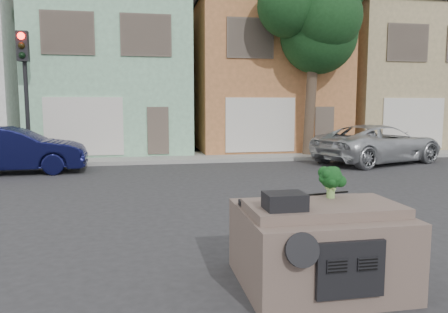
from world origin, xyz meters
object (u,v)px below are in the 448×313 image
object	(u,v)px
navy_sedan	(14,173)
broccoli	(331,182)
silver_pickup	(378,163)
traffic_signal	(26,99)

from	to	relation	value
navy_sedan	broccoli	xyz separation A→B (m)	(6.82, -10.54, 1.34)
silver_pickup	broccoli	xyz separation A→B (m)	(-6.92, -10.68, 1.34)
silver_pickup	traffic_signal	xyz separation A→B (m)	(-13.65, 1.67, 2.55)
broccoli	navy_sedan	bearing A→B (deg)	122.88
navy_sedan	silver_pickup	world-z (taller)	navy_sedan
traffic_signal	broccoli	bearing A→B (deg)	-61.40
silver_pickup	broccoli	world-z (taller)	broccoli
navy_sedan	broccoli	world-z (taller)	broccoli
traffic_signal	navy_sedan	bearing A→B (deg)	-92.60
silver_pickup	broccoli	size ratio (longest dim) A/B	12.78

